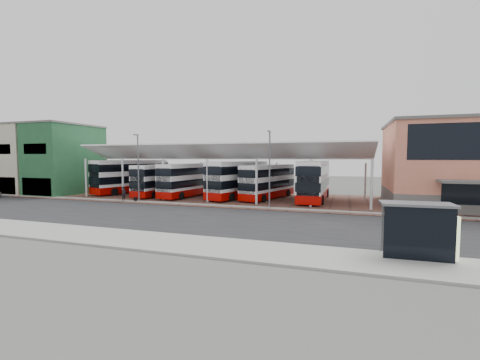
{
  "coord_description": "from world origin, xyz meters",
  "views": [
    {
      "loc": [
        9.51,
        -26.13,
        5.32
      ],
      "look_at": [
        -1.63,
        7.51,
        2.84
      ],
      "focal_mm": 24.0,
      "sensor_mm": 36.0,
      "label": 1
    }
  ],
  "objects_px": {
    "bus_1": "(161,180)",
    "bus_shelter": "(424,225)",
    "bus_3": "(238,180)",
    "bus_5": "(314,181)",
    "pedestrian": "(124,194)",
    "bus_0": "(131,176)",
    "bus_4": "(268,182)",
    "bus_2": "(189,180)"
  },
  "relations": [
    {
      "from": "bus_2",
      "to": "bus_shelter",
      "type": "height_order",
      "value": "bus_2"
    },
    {
      "from": "bus_3",
      "to": "bus_0",
      "type": "bearing_deg",
      "value": -168.1
    },
    {
      "from": "bus_1",
      "to": "bus_3",
      "type": "relative_size",
      "value": 0.88
    },
    {
      "from": "bus_0",
      "to": "bus_2",
      "type": "xyz_separation_m",
      "value": [
        10.29,
        -1.28,
        -0.22
      ]
    },
    {
      "from": "bus_0",
      "to": "bus_shelter",
      "type": "xyz_separation_m",
      "value": [
        34.47,
        -22.24,
        -0.58
      ]
    },
    {
      "from": "bus_2",
      "to": "bus_3",
      "type": "xyz_separation_m",
      "value": [
        6.9,
        0.73,
        0.16
      ]
    },
    {
      "from": "bus_1",
      "to": "bus_4",
      "type": "distance_m",
      "value": 15.28
    },
    {
      "from": "bus_2",
      "to": "bus_3",
      "type": "height_order",
      "value": "bus_3"
    },
    {
      "from": "pedestrian",
      "to": "bus_1",
      "type": "bearing_deg",
      "value": 0.12
    },
    {
      "from": "bus_0",
      "to": "bus_2",
      "type": "height_order",
      "value": "bus_0"
    },
    {
      "from": "pedestrian",
      "to": "bus_2",
      "type": "bearing_deg",
      "value": -29.63
    },
    {
      "from": "bus_1",
      "to": "bus_shelter",
      "type": "bearing_deg",
      "value": -34.28
    },
    {
      "from": "bus_5",
      "to": "bus_shelter",
      "type": "relative_size",
      "value": 3.28
    },
    {
      "from": "bus_2",
      "to": "bus_4",
      "type": "height_order",
      "value": "bus_2"
    },
    {
      "from": "bus_5",
      "to": "pedestrian",
      "type": "height_order",
      "value": "bus_5"
    },
    {
      "from": "bus_0",
      "to": "pedestrian",
      "type": "bearing_deg",
      "value": -40.9
    },
    {
      "from": "bus_5",
      "to": "pedestrian",
      "type": "xyz_separation_m",
      "value": [
        -21.74,
        -8.18,
        -1.51
      ]
    },
    {
      "from": "bus_1",
      "to": "bus_shelter",
      "type": "height_order",
      "value": "bus_1"
    },
    {
      "from": "bus_0",
      "to": "bus_3",
      "type": "bearing_deg",
      "value": 15.38
    },
    {
      "from": "bus_0",
      "to": "bus_shelter",
      "type": "bearing_deg",
      "value": -15.59
    },
    {
      "from": "bus_0",
      "to": "pedestrian",
      "type": "xyz_separation_m",
      "value": [
        5.19,
        -8.35,
        -1.53
      ]
    },
    {
      "from": "bus_0",
      "to": "bus_1",
      "type": "xyz_separation_m",
      "value": [
        5.93,
        -1.4,
        -0.3
      ]
    },
    {
      "from": "bus_3",
      "to": "bus_5",
      "type": "distance_m",
      "value": 9.75
    },
    {
      "from": "bus_5",
      "to": "pedestrian",
      "type": "relative_size",
      "value": 6.55
    },
    {
      "from": "bus_0",
      "to": "bus_3",
      "type": "relative_size",
      "value": 1.03
    },
    {
      "from": "bus_3",
      "to": "bus_shelter",
      "type": "relative_size",
      "value": 3.28
    },
    {
      "from": "bus_4",
      "to": "bus_5",
      "type": "bearing_deg",
      "value": 16.81
    },
    {
      "from": "bus_3",
      "to": "pedestrian",
      "type": "relative_size",
      "value": 6.55
    },
    {
      "from": "bus_1",
      "to": "bus_4",
      "type": "height_order",
      "value": "bus_4"
    },
    {
      "from": "pedestrian",
      "to": "bus_3",
      "type": "bearing_deg",
      "value": -50.83
    },
    {
      "from": "bus_2",
      "to": "bus_5",
      "type": "xyz_separation_m",
      "value": [
        16.65,
        1.11,
        0.21
      ]
    },
    {
      "from": "bus_1",
      "to": "bus_3",
      "type": "xyz_separation_m",
      "value": [
        11.26,
        0.84,
        0.24
      ]
    },
    {
      "from": "bus_3",
      "to": "pedestrian",
      "type": "xyz_separation_m",
      "value": [
        -12.0,
        -7.8,
        -1.46
      ]
    },
    {
      "from": "bus_1",
      "to": "bus_5",
      "type": "bearing_deg",
      "value": 5.21
    },
    {
      "from": "pedestrian",
      "to": "bus_shelter",
      "type": "relative_size",
      "value": 0.5
    },
    {
      "from": "bus_1",
      "to": "pedestrian",
      "type": "bearing_deg",
      "value": -94.18
    },
    {
      "from": "bus_2",
      "to": "bus_shelter",
      "type": "distance_m",
      "value": 32.0
    },
    {
      "from": "bus_3",
      "to": "bus_shelter",
      "type": "bearing_deg",
      "value": -37.68
    },
    {
      "from": "bus_5",
      "to": "bus_0",
      "type": "bearing_deg",
      "value": -179.13
    },
    {
      "from": "bus_4",
      "to": "bus_5",
      "type": "height_order",
      "value": "bus_5"
    },
    {
      "from": "bus_0",
      "to": "bus_3",
      "type": "distance_m",
      "value": 17.2
    },
    {
      "from": "bus_1",
      "to": "bus_shelter",
      "type": "distance_m",
      "value": 35.34
    }
  ]
}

